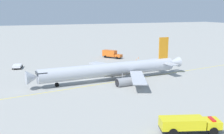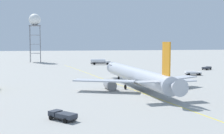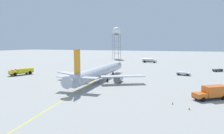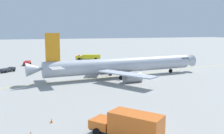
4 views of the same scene
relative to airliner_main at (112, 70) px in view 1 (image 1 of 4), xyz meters
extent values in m
plane|color=#9E9E99|center=(-5.81, 3.59, -2.87)|extent=(600.00, 600.00, 0.00)
cylinder|color=#B2B7C1|center=(-0.57, -0.03, 0.21)|extent=(39.62, 5.71, 3.65)
cone|color=#B2B7C1|center=(-21.48, -1.12, 0.21)|extent=(3.18, 3.62, 3.47)
cone|color=#B2B7C1|center=(20.65, 1.08, 0.51)|extent=(4.16, 3.31, 3.10)
cube|color=black|center=(-19.28, -1.01, 1.03)|extent=(2.56, 3.22, 0.70)
ellipsoid|color=slate|center=(1.41, 0.07, -0.79)|extent=(14.37, 4.02, 2.01)
cube|color=orange|center=(16.78, 0.88, 5.18)|extent=(3.21, 0.41, 6.30)
cube|color=#B2B7C1|center=(16.95, -2.38, 0.94)|extent=(2.86, 5.19, 0.20)
cube|color=#B2B7C1|center=(16.61, 4.13, 0.94)|extent=(2.86, 5.19, 0.20)
cube|color=#B2B7C1|center=(3.36, -8.57, -0.43)|extent=(8.44, 14.02, 0.28)
cube|color=#B2B7C1|center=(2.45, 8.87, -0.43)|extent=(9.59, 13.70, 0.28)
cylinder|color=gray|center=(0.57, -6.64, -1.83)|extent=(4.29, 2.53, 2.31)
cylinder|color=black|center=(-1.57, -6.75, -1.83)|extent=(0.25, 1.97, 1.96)
cylinder|color=gray|center=(-0.13, 6.66, -1.83)|extent=(4.29, 2.53, 2.31)
cylinder|color=black|center=(-2.26, 6.55, -1.83)|extent=(0.25, 1.97, 1.96)
cylinder|color=#9EA0A5|center=(-15.55, -0.81, -1.38)|extent=(0.20, 0.20, 1.89)
cylinder|color=black|center=(-15.55, -0.81, -2.32)|extent=(1.11, 0.36, 1.10)
cylinder|color=#9EA0A5|center=(1.57, -3.15, -1.38)|extent=(0.20, 0.20, 1.89)
cylinder|color=black|center=(1.57, -3.15, -2.32)|extent=(1.11, 0.36, 1.10)
cylinder|color=#9EA0A5|center=(1.24, 3.29, -1.38)|extent=(0.20, 0.20, 1.89)
cylinder|color=black|center=(1.24, 3.29, -2.32)|extent=(1.11, 0.36, 1.10)
cube|color=#232326|center=(-23.27, 26.57, -2.37)|extent=(3.16, 5.48, 0.20)
cube|color=white|center=(-22.90, 28.34, -2.00)|extent=(2.79, 2.03, 0.55)
cube|color=black|center=(-22.76, 28.99, -1.91)|extent=(2.09, 0.52, 0.31)
cube|color=white|center=(-23.45, 25.72, -1.92)|extent=(3.17, 3.85, 0.70)
cylinder|color=black|center=(-24.13, 28.60, -2.47)|extent=(0.44, 0.84, 0.80)
cylinder|color=black|center=(-21.66, 28.08, -2.47)|extent=(0.44, 0.84, 0.80)
cylinder|color=black|center=(-24.85, 25.22, -2.47)|extent=(0.44, 0.84, 0.80)
cylinder|color=black|center=(-22.38, 24.70, -2.47)|extent=(0.44, 0.84, 0.80)
cube|color=#232326|center=(13.69, 33.22, -2.27)|extent=(6.58, 7.88, 0.20)
cube|color=orange|center=(15.41, 30.88, -1.67)|extent=(3.44, 3.42, 1.00)
cube|color=black|center=(16.06, 29.99, -1.52)|extent=(1.75, 1.31, 0.56)
cube|color=orange|center=(12.92, 34.27, -0.97)|extent=(5.34, 6.01, 2.40)
cylinder|color=black|center=(16.40, 31.65, -2.37)|extent=(0.82, 0.97, 1.00)
cylinder|color=black|center=(14.38, 30.16, -2.37)|extent=(0.82, 0.97, 1.00)
cylinder|color=black|center=(13.15, 36.08, -2.37)|extent=(0.82, 0.97, 1.00)
cylinder|color=black|center=(11.13, 34.60, -2.37)|extent=(0.82, 0.97, 1.00)
cube|color=#232326|center=(-1.44, -35.31, -2.07)|extent=(9.71, 5.25, 0.20)
cube|color=yellow|center=(1.90, -36.43, -1.37)|extent=(3.16, 3.41, 1.20)
cube|color=black|center=(2.94, -36.78, -1.19)|extent=(0.82, 2.25, 0.67)
cube|color=yellow|center=(-2.67, -34.89, -1.17)|extent=(7.38, 4.82, 1.60)
cube|color=red|center=(1.90, -36.43, -0.67)|extent=(1.19, 2.04, 0.16)
cylinder|color=black|center=(2.14, -35.04, -2.17)|extent=(1.42, 0.71, 1.40)
cylinder|color=black|center=(1.25, -37.68, -2.17)|extent=(1.42, 0.71, 1.40)
cylinder|color=black|center=(-3.86, -33.02, -2.17)|extent=(1.42, 0.71, 1.40)
cylinder|color=black|center=(-4.75, -35.67, -2.17)|extent=(1.42, 0.71, 1.40)
cube|color=yellow|center=(4.15, -1.23, -2.87)|extent=(160.86, 24.70, 0.01)
cone|color=orange|center=(20.54, 25.50, -2.60)|extent=(0.36, 0.36, 0.55)
cylinder|color=white|center=(20.54, 25.50, -2.57)|extent=(0.22, 0.22, 0.06)
cone|color=orange|center=(23.23, 28.75, -2.60)|extent=(0.36, 0.36, 0.55)
cylinder|color=white|center=(23.23, 28.75, -2.57)|extent=(0.22, 0.22, 0.06)
camera|label=1|loc=(-28.12, -67.96, 16.12)|focal=43.99mm
camera|label=2|loc=(70.01, -20.52, 8.39)|focal=48.49mm
camera|label=3|loc=(65.04, 28.26, 9.76)|focal=33.64mm
camera|label=4|loc=(24.23, 56.48, 8.84)|focal=39.52mm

